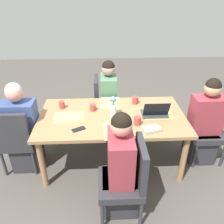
# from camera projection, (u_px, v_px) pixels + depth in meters

# --- Properties ---
(ground_plane) EXTENTS (10.00, 10.00, 0.00)m
(ground_plane) POSITION_uv_depth(u_px,v_px,m) (112.00, 160.00, 3.18)
(ground_plane) COLOR #4C4742
(dining_table) EXTENTS (1.82, 1.00, 0.72)m
(dining_table) POSITION_uv_depth(u_px,v_px,m) (112.00, 121.00, 2.86)
(dining_table) COLOR #9E754C
(dining_table) RESTS_ON ground_plane
(chair_head_right_left_near) EXTENTS (0.44, 0.44, 0.90)m
(chair_head_right_left_near) POSITION_uv_depth(u_px,v_px,m) (17.00, 138.00, 2.79)
(chair_head_right_left_near) COLOR #2D2D33
(chair_head_right_left_near) RESTS_ON ground_plane
(person_head_right_left_near) EXTENTS (0.40, 0.36, 1.19)m
(person_head_right_left_near) POSITION_uv_depth(u_px,v_px,m) (23.00, 132.00, 2.85)
(person_head_right_left_near) COLOR #2D2D33
(person_head_right_left_near) RESTS_ON ground_plane
(chair_head_left_left_mid) EXTENTS (0.44, 0.44, 0.90)m
(chair_head_left_left_mid) POSITION_uv_depth(u_px,v_px,m) (206.00, 125.00, 3.05)
(chair_head_left_left_mid) COLOR #2D2D33
(chair_head_left_left_mid) RESTS_ON ground_plane
(person_head_left_left_mid) EXTENTS (0.40, 0.36, 1.19)m
(person_head_left_left_mid) POSITION_uv_depth(u_px,v_px,m) (204.00, 126.00, 2.97)
(person_head_left_left_mid) COLOR #2D2D33
(person_head_left_left_mid) RESTS_ON ground_plane
(chair_far_left_far) EXTENTS (0.44, 0.44, 0.90)m
(chair_far_left_far) POSITION_uv_depth(u_px,v_px,m) (128.00, 177.00, 2.22)
(chair_far_left_far) COLOR #2D2D33
(chair_far_left_far) RESTS_ON ground_plane
(person_far_left_far) EXTENTS (0.36, 0.40, 1.19)m
(person_far_left_far) POSITION_uv_depth(u_px,v_px,m) (120.00, 171.00, 2.26)
(person_far_left_far) COLOR #2D2D33
(person_far_left_far) RESTS_ON ground_plane
(chair_near_right_near) EXTENTS (0.44, 0.44, 0.90)m
(chair_near_right_near) POSITION_uv_depth(u_px,v_px,m) (104.00, 101.00, 3.66)
(chair_near_right_near) COLOR #2D2D33
(chair_near_right_near) RESTS_ON ground_plane
(person_near_right_near) EXTENTS (0.36, 0.40, 1.19)m
(person_near_right_near) POSITION_uv_depth(u_px,v_px,m) (109.00, 102.00, 3.59)
(person_near_right_near) COLOR #2D2D33
(person_near_right_near) RESTS_ON ground_plane
(flower_vase) EXTENTS (0.09, 0.08, 0.27)m
(flower_vase) POSITION_uv_depth(u_px,v_px,m) (113.00, 106.00, 2.74)
(flower_vase) COLOR silver
(flower_vase) RESTS_ON dining_table
(placemat_head_right_left_near) EXTENTS (0.37, 0.28, 0.00)m
(placemat_head_right_left_near) POSITION_uv_depth(u_px,v_px,m) (69.00, 117.00, 2.79)
(placemat_head_right_left_near) COLOR #9EBC66
(placemat_head_right_left_near) RESTS_ON dining_table
(placemat_head_left_left_mid) EXTENTS (0.37, 0.27, 0.00)m
(placemat_head_left_left_mid) POSITION_uv_depth(u_px,v_px,m) (157.00, 114.00, 2.85)
(placemat_head_left_left_mid) COLOR #9EBC66
(placemat_head_left_left_mid) RESTS_ON dining_table
(placemat_far_left_far) EXTENTS (0.27, 0.37, 0.00)m
(placemat_far_left_far) POSITION_uv_depth(u_px,v_px,m) (115.00, 131.00, 2.53)
(placemat_far_left_far) COLOR #9EBC66
(placemat_far_left_far) RESTS_ON dining_table
(placemat_near_right_near) EXTENTS (0.27, 0.37, 0.00)m
(placemat_near_right_near) POSITION_uv_depth(u_px,v_px,m) (110.00, 103.00, 3.12)
(placemat_near_right_near) COLOR #9EBC66
(placemat_near_right_near) RESTS_ON dining_table
(laptop_head_left_left_mid) EXTENTS (0.32, 0.22, 0.21)m
(laptop_head_left_left_mid) POSITION_uv_depth(u_px,v_px,m) (155.00, 112.00, 2.80)
(laptop_head_left_left_mid) COLOR #38383D
(laptop_head_left_left_mid) RESTS_ON dining_table
(coffee_mug_near_left) EXTENTS (0.08, 0.08, 0.10)m
(coffee_mug_near_left) POSITION_uv_depth(u_px,v_px,m) (135.00, 100.00, 3.09)
(coffee_mug_near_left) COLOR #AD3D38
(coffee_mug_near_left) RESTS_ON dining_table
(coffee_mug_near_right) EXTENTS (0.07, 0.07, 0.10)m
(coffee_mug_near_right) POSITION_uv_depth(u_px,v_px,m) (62.00, 105.00, 2.97)
(coffee_mug_near_right) COLOR #AD3D38
(coffee_mug_near_right) RESTS_ON dining_table
(coffee_mug_centre_left) EXTENTS (0.08, 0.08, 0.10)m
(coffee_mug_centre_left) POSITION_uv_depth(u_px,v_px,m) (137.00, 121.00, 2.62)
(coffee_mug_centre_left) COLOR #AD3D38
(coffee_mug_centre_left) RESTS_ON dining_table
(coffee_mug_centre_right) EXTENTS (0.08, 0.08, 0.09)m
(coffee_mug_centre_right) POSITION_uv_depth(u_px,v_px,m) (93.00, 107.00, 2.92)
(coffee_mug_centre_right) COLOR #AD3D38
(coffee_mug_centre_right) RESTS_ON dining_table
(book_red_cover) EXTENTS (0.23, 0.19, 0.03)m
(book_red_cover) POSITION_uv_depth(u_px,v_px,m) (151.00, 129.00, 2.53)
(book_red_cover) COLOR #B2A38E
(book_red_cover) RESTS_ON dining_table
(phone_black) EXTENTS (0.17, 0.14, 0.01)m
(phone_black) POSITION_uv_depth(u_px,v_px,m) (79.00, 129.00, 2.55)
(phone_black) COLOR black
(phone_black) RESTS_ON dining_table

